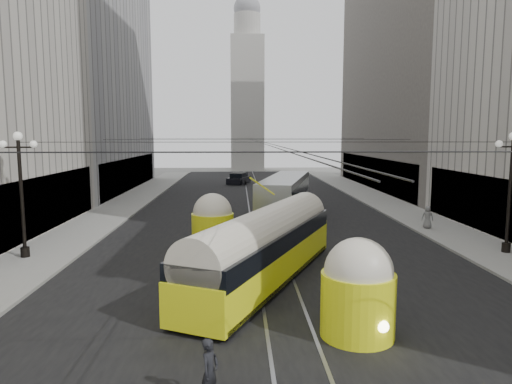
{
  "coord_description": "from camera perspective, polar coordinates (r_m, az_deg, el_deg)",
  "views": [
    {
      "loc": [
        -1.63,
        -5.22,
        6.33
      ],
      "look_at": [
        -0.81,
        16.39,
        3.65
      ],
      "focal_mm": 32.0,
      "sensor_mm": 36.0,
      "label": 1
    }
  ],
  "objects": [
    {
      "name": "sidewalk_left",
      "position": [
        42.96,
        -16.12,
        -1.57
      ],
      "size": [
        4.0,
        72.0,
        0.15
      ],
      "primitive_type": "cube",
      "color": "gray",
      "rests_on": "ground"
    },
    {
      "name": "distant_tower",
      "position": [
        85.67,
        -1.1,
        12.87
      ],
      "size": [
        6.0,
        6.0,
        31.36
      ],
      "color": "#B2AFA8",
      "rests_on": "ground"
    },
    {
      "name": "pedestrian_sidewalk_right",
      "position": [
        32.64,
        20.65,
        -2.94
      ],
      "size": [
        0.83,
        0.63,
        1.52
      ],
      "primitive_type": "imported",
      "rotation": [
        0.0,
        0.0,
        2.88
      ],
      "color": "slate",
      "rests_on": "sidewalk_right"
    },
    {
      "name": "lamppost_left_mid",
      "position": [
        25.8,
        -27.31,
        0.54
      ],
      "size": [
        1.86,
        0.44,
        6.37
      ],
      "color": "black",
      "rests_on": "sidewalk_left"
    },
    {
      "name": "road",
      "position": [
        38.28,
        0.3,
        -2.44
      ],
      "size": [
        20.0,
        85.0,
        0.02
      ],
      "primitive_type": "cube",
      "color": "black",
      "rests_on": "ground"
    },
    {
      "name": "building_left_far",
      "position": [
        56.86,
        -21.73,
        14.66
      ],
      "size": [
        12.6,
        28.6,
        28.6
      ],
      "color": "#999999",
      "rests_on": "ground"
    },
    {
      "name": "rail_right",
      "position": [
        38.32,
        1.42,
        -2.43
      ],
      "size": [
        0.12,
        85.0,
        0.04
      ],
      "primitive_type": "cube",
      "color": "gray",
      "rests_on": "ground"
    },
    {
      "name": "lamppost_right_mid",
      "position": [
        27.35,
        29.2,
        0.75
      ],
      "size": [
        1.86,
        0.44,
        6.37
      ],
      "color": "black",
      "rests_on": "sidewalk_right"
    },
    {
      "name": "catenary",
      "position": [
        36.75,
        0.56,
        6.38
      ],
      "size": [
        25.0,
        72.0,
        0.23
      ],
      "color": "black",
      "rests_on": "ground"
    },
    {
      "name": "streetcar",
      "position": [
        19.88,
        1.17,
        -6.76
      ],
      "size": [
        7.51,
        13.58,
        3.22
      ],
      "color": "#F6FF16",
      "rests_on": "ground"
    },
    {
      "name": "rail_left",
      "position": [
        38.25,
        -0.82,
        -2.45
      ],
      "size": [
        0.12,
        85.0,
        0.04
      ],
      "primitive_type": "cube",
      "color": "gray",
      "rests_on": "ground"
    },
    {
      "name": "sedan_dark_far",
      "position": [
        60.08,
        -2.16,
        1.66
      ],
      "size": [
        3.29,
        5.01,
        1.46
      ],
      "color": "black",
      "rests_on": "ground"
    },
    {
      "name": "pedestrian_crossing_a",
      "position": [
        11.64,
        -5.79,
        -21.36
      ],
      "size": [
        0.6,
        0.69,
        1.59
      ],
      "primitive_type": "imported",
      "rotation": [
        0.0,
        0.0,
        1.12
      ],
      "color": "black",
      "rests_on": "ground"
    },
    {
      "name": "city_bus",
      "position": [
        35.86,
        3.66,
        -0.34
      ],
      "size": [
        5.44,
        12.69,
        3.12
      ],
      "color": "#9FA3A4",
      "rests_on": "ground"
    },
    {
      "name": "sedan_white_far",
      "position": [
        53.59,
        3.14,
        1.03
      ],
      "size": [
        2.76,
        5.07,
        1.52
      ],
      "color": "silver",
      "rests_on": "ground"
    },
    {
      "name": "building_right_far",
      "position": [
        58.3,
        20.52,
        16.5
      ],
      "size": [
        12.6,
        32.6,
        32.6
      ],
      "color": "#514C47",
      "rests_on": "ground"
    },
    {
      "name": "sidewalk_right",
      "position": [
        43.86,
        15.97,
        -1.39
      ],
      "size": [
        4.0,
        72.0,
        0.15
      ],
      "primitive_type": "cube",
      "color": "gray",
      "rests_on": "ground"
    }
  ]
}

